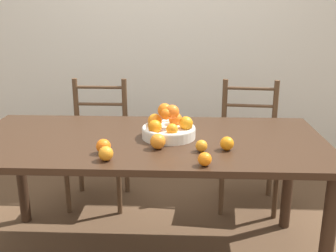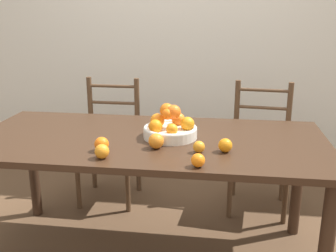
{
  "view_description": "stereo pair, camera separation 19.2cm",
  "coord_description": "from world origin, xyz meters",
  "px_view_note": "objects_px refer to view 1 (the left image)",
  "views": [
    {
      "loc": [
        0.21,
        -2.07,
        1.45
      ],
      "look_at": [
        0.12,
        -0.07,
        0.85
      ],
      "focal_mm": 42.0,
      "sensor_mm": 36.0,
      "label": 1
    },
    {
      "loc": [
        0.4,
        -2.05,
        1.45
      ],
      "look_at": [
        0.12,
        -0.07,
        0.85
      ],
      "focal_mm": 42.0,
      "sensor_mm": 36.0,
      "label": 2
    }
  ],
  "objects_px": {
    "orange_loose_0": "(106,154)",
    "orange_loose_4": "(205,159)",
    "orange_loose_1": "(103,146)",
    "orange_loose_5": "(158,141)",
    "chair_left": "(98,143)",
    "orange_loose_2": "(227,143)",
    "orange_loose_3": "(201,146)",
    "fruit_bowl": "(168,127)",
    "chair_right": "(249,145)"
  },
  "relations": [
    {
      "from": "orange_loose_4",
      "to": "chair_right",
      "type": "relative_size",
      "value": 0.07
    },
    {
      "from": "orange_loose_1",
      "to": "orange_loose_5",
      "type": "height_order",
      "value": "orange_loose_5"
    },
    {
      "from": "orange_loose_0",
      "to": "orange_loose_4",
      "type": "distance_m",
      "value": 0.47
    },
    {
      "from": "orange_loose_0",
      "to": "orange_loose_3",
      "type": "relative_size",
      "value": 1.17
    },
    {
      "from": "orange_loose_0",
      "to": "orange_loose_4",
      "type": "relative_size",
      "value": 1.1
    },
    {
      "from": "fruit_bowl",
      "to": "orange_loose_2",
      "type": "distance_m",
      "value": 0.36
    },
    {
      "from": "orange_loose_1",
      "to": "orange_loose_5",
      "type": "relative_size",
      "value": 0.92
    },
    {
      "from": "orange_loose_3",
      "to": "chair_right",
      "type": "height_order",
      "value": "chair_right"
    },
    {
      "from": "orange_loose_0",
      "to": "chair_right",
      "type": "xyz_separation_m",
      "value": [
        0.85,
        1.07,
        -0.32
      ]
    },
    {
      "from": "orange_loose_1",
      "to": "orange_loose_4",
      "type": "distance_m",
      "value": 0.51
    },
    {
      "from": "chair_right",
      "to": "orange_loose_5",
      "type": "bearing_deg",
      "value": -119.21
    },
    {
      "from": "chair_right",
      "to": "fruit_bowl",
      "type": "bearing_deg",
      "value": -123.62
    },
    {
      "from": "orange_loose_5",
      "to": "fruit_bowl",
      "type": "bearing_deg",
      "value": 76.21
    },
    {
      "from": "orange_loose_5",
      "to": "chair_left",
      "type": "bearing_deg",
      "value": 120.06
    },
    {
      "from": "fruit_bowl",
      "to": "orange_loose_3",
      "type": "distance_m",
      "value": 0.28
    },
    {
      "from": "orange_loose_4",
      "to": "chair_right",
      "type": "height_order",
      "value": "chair_right"
    },
    {
      "from": "orange_loose_3",
      "to": "orange_loose_5",
      "type": "relative_size",
      "value": 0.76
    },
    {
      "from": "orange_loose_0",
      "to": "chair_right",
      "type": "bearing_deg",
      "value": 51.44
    },
    {
      "from": "orange_loose_2",
      "to": "chair_right",
      "type": "height_order",
      "value": "chair_right"
    },
    {
      "from": "orange_loose_0",
      "to": "orange_loose_5",
      "type": "distance_m",
      "value": 0.29
    },
    {
      "from": "orange_loose_2",
      "to": "chair_right",
      "type": "bearing_deg",
      "value": 73.52
    },
    {
      "from": "chair_left",
      "to": "orange_loose_0",
      "type": "bearing_deg",
      "value": -74.68
    },
    {
      "from": "orange_loose_2",
      "to": "chair_left",
      "type": "bearing_deg",
      "value": 134.03
    },
    {
      "from": "orange_loose_1",
      "to": "orange_loose_2",
      "type": "height_order",
      "value": "orange_loose_1"
    },
    {
      "from": "orange_loose_3",
      "to": "chair_left",
      "type": "distance_m",
      "value": 1.23
    },
    {
      "from": "orange_loose_4",
      "to": "orange_loose_2",
      "type": "bearing_deg",
      "value": 60.18
    },
    {
      "from": "orange_loose_0",
      "to": "orange_loose_1",
      "type": "xyz_separation_m",
      "value": [
        -0.03,
        0.1,
        0.0
      ]
    },
    {
      "from": "fruit_bowl",
      "to": "chair_left",
      "type": "distance_m",
      "value": 0.97
    },
    {
      "from": "fruit_bowl",
      "to": "orange_loose_2",
      "type": "height_order",
      "value": "fruit_bowl"
    },
    {
      "from": "fruit_bowl",
      "to": "orange_loose_2",
      "type": "relative_size",
      "value": 4.23
    },
    {
      "from": "orange_loose_3",
      "to": "orange_loose_0",
      "type": "bearing_deg",
      "value": -162.63
    },
    {
      "from": "orange_loose_1",
      "to": "orange_loose_3",
      "type": "bearing_deg",
      "value": 5.36
    },
    {
      "from": "orange_loose_2",
      "to": "orange_loose_4",
      "type": "xyz_separation_m",
      "value": [
        -0.12,
        -0.21,
        -0.0
      ]
    },
    {
      "from": "fruit_bowl",
      "to": "chair_left",
      "type": "relative_size",
      "value": 0.32
    },
    {
      "from": "fruit_bowl",
      "to": "orange_loose_3",
      "type": "height_order",
      "value": "fruit_bowl"
    },
    {
      "from": "chair_right",
      "to": "orange_loose_3",
      "type": "bearing_deg",
      "value": -107.72
    },
    {
      "from": "orange_loose_2",
      "to": "fruit_bowl",
      "type": "bearing_deg",
      "value": 147.39
    },
    {
      "from": "orange_loose_1",
      "to": "orange_loose_4",
      "type": "bearing_deg",
      "value": -15.87
    },
    {
      "from": "orange_loose_3",
      "to": "chair_left",
      "type": "xyz_separation_m",
      "value": [
        -0.74,
        0.93,
        -0.32
      ]
    },
    {
      "from": "orange_loose_2",
      "to": "orange_loose_5",
      "type": "relative_size",
      "value": 0.89
    },
    {
      "from": "orange_loose_1",
      "to": "orange_loose_5",
      "type": "bearing_deg",
      "value": 16.31
    },
    {
      "from": "orange_loose_3",
      "to": "fruit_bowl",
      "type": "bearing_deg",
      "value": 128.27
    },
    {
      "from": "orange_loose_3",
      "to": "chair_right",
      "type": "xyz_separation_m",
      "value": [
        0.4,
        0.93,
        -0.32
      ]
    },
    {
      "from": "chair_right",
      "to": "orange_loose_2",
      "type": "bearing_deg",
      "value": -101.05
    },
    {
      "from": "orange_loose_4",
      "to": "chair_left",
      "type": "relative_size",
      "value": 0.07
    },
    {
      "from": "orange_loose_3",
      "to": "chair_left",
      "type": "height_order",
      "value": "chair_left"
    },
    {
      "from": "orange_loose_0",
      "to": "orange_loose_2",
      "type": "distance_m",
      "value": 0.61
    },
    {
      "from": "chair_left",
      "to": "orange_loose_3",
      "type": "bearing_deg",
      "value": -50.94
    },
    {
      "from": "orange_loose_0",
      "to": "chair_left",
      "type": "xyz_separation_m",
      "value": [
        -0.28,
        1.07,
        -0.32
      ]
    },
    {
      "from": "orange_loose_4",
      "to": "chair_left",
      "type": "xyz_separation_m",
      "value": [
        -0.75,
        1.11,
        -0.32
      ]
    }
  ]
}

